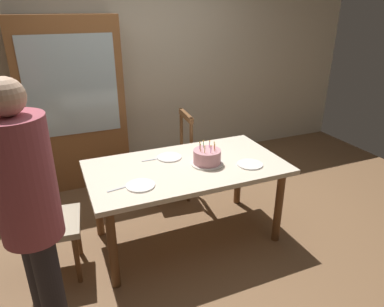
% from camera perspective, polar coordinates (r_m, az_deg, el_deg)
% --- Properties ---
extents(ground, '(6.40, 6.40, 0.00)m').
position_cam_1_polar(ground, '(3.32, -0.82, -13.46)').
color(ground, brown).
extents(back_wall, '(6.40, 0.10, 2.60)m').
position_cam_1_polar(back_wall, '(4.48, -10.17, 14.16)').
color(back_wall, beige).
rests_on(back_wall, ground).
extents(dining_table, '(1.66, 0.91, 0.73)m').
position_cam_1_polar(dining_table, '(2.98, -0.89, -3.46)').
color(dining_table, beige).
rests_on(dining_table, ground).
extents(birthday_cake, '(0.28, 0.28, 0.20)m').
position_cam_1_polar(birthday_cake, '(2.94, 2.49, -0.63)').
color(birthday_cake, silver).
rests_on(birthday_cake, dining_table).
extents(plate_near_celebrant, '(0.22, 0.22, 0.01)m').
position_cam_1_polar(plate_near_celebrant, '(2.64, -8.47, -5.20)').
color(plate_near_celebrant, white).
rests_on(plate_near_celebrant, dining_table).
extents(plate_far_side, '(0.22, 0.22, 0.01)m').
position_cam_1_polar(plate_far_side, '(3.08, -3.76, -0.60)').
color(plate_far_side, white).
rests_on(plate_far_side, dining_table).
extents(plate_near_guest, '(0.22, 0.22, 0.01)m').
position_cam_1_polar(plate_near_guest, '(2.98, 9.51, -1.76)').
color(plate_near_guest, white).
rests_on(plate_near_guest, dining_table).
extents(fork_near_celebrant, '(0.18, 0.05, 0.01)m').
position_cam_1_polar(fork_near_celebrant, '(2.63, -11.96, -5.67)').
color(fork_near_celebrant, silver).
rests_on(fork_near_celebrant, dining_table).
extents(fork_far_side, '(0.18, 0.02, 0.01)m').
position_cam_1_polar(fork_far_side, '(3.06, -6.68, -1.01)').
color(fork_far_side, silver).
rests_on(fork_far_side, dining_table).
extents(chair_spindle_back, '(0.48, 0.48, 0.95)m').
position_cam_1_polar(chair_spindle_back, '(3.75, -3.43, -0.75)').
color(chair_spindle_back, beige).
rests_on(chair_spindle_back, ground).
extents(chair_upholstered, '(0.49, 0.49, 0.95)m').
position_cam_1_polar(chair_upholstered, '(2.87, -24.37, -9.48)').
color(chair_upholstered, tan).
rests_on(chair_upholstered, ground).
extents(person_celebrant, '(0.32, 0.32, 1.69)m').
position_cam_1_polar(person_celebrant, '(2.07, -25.10, -8.80)').
color(person_celebrant, '#262328').
rests_on(person_celebrant, ground).
extents(china_cabinet, '(1.10, 0.45, 1.90)m').
position_cam_1_polar(china_cabinet, '(4.16, -19.02, 7.66)').
color(china_cabinet, brown).
rests_on(china_cabinet, ground).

